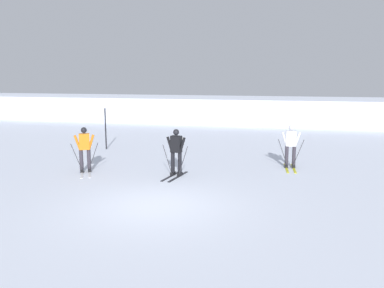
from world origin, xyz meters
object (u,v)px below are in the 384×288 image
(skier_black, at_px, (176,150))
(skier_orange, at_px, (85,147))
(skier_white, at_px, (291,144))
(trail_marker_pole, at_px, (106,129))

(skier_black, distance_m, skier_orange, 3.51)
(skier_white, xyz_separation_m, skier_orange, (-7.51, -2.59, -0.00))
(skier_white, bearing_deg, skier_orange, -160.95)
(skier_white, distance_m, skier_orange, 7.94)
(skier_orange, relative_size, trail_marker_pole, 0.85)
(skier_white, height_order, trail_marker_pole, trail_marker_pole)
(skier_white, relative_size, skier_black, 1.00)
(trail_marker_pole, bearing_deg, skier_black, -41.33)
(skier_orange, distance_m, trail_marker_pole, 4.76)
(skier_black, xyz_separation_m, skier_orange, (-3.49, -0.30, -0.00))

